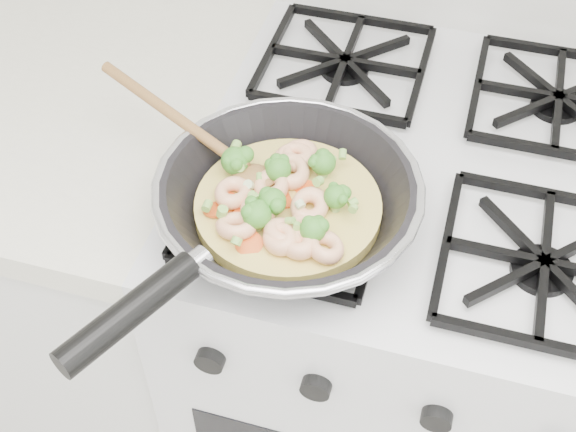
# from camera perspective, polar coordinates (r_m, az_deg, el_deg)

# --- Properties ---
(stove) EXTENTS (0.60, 0.60, 0.92)m
(stove) POSITION_cam_1_polar(r_m,az_deg,el_deg) (1.36, 7.92, -9.36)
(stove) COLOR white
(stove) RESTS_ON ground
(skillet) EXTENTS (0.43, 0.44, 0.09)m
(skillet) POSITION_cam_1_polar(r_m,az_deg,el_deg) (0.87, -0.30, 1.08)
(skillet) COLOR black
(skillet) RESTS_ON stove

